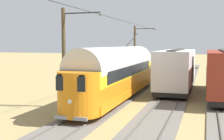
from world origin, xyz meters
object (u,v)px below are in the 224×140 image
at_px(catenary_pole_foreground, 135,50).
at_px(boxcar_adjacent, 177,68).
at_px(vintage_streetcar, 118,72).
at_px(catenary_pole_mid_near, 65,56).

bearing_deg(catenary_pole_foreground, boxcar_adjacent, 121.16).
distance_m(vintage_streetcar, catenary_pole_foreground, 17.61).
xyz_separation_m(boxcar_adjacent, catenary_pole_mid_near, (6.90, 10.20, 1.54)).
xyz_separation_m(vintage_streetcar, catenary_pole_mid_near, (2.69, 4.27, 1.44)).
distance_m(catenary_pole_foreground, catenary_pole_mid_near, 21.61).
xyz_separation_m(vintage_streetcar, catenary_pole_foreground, (2.69, -17.34, 1.44)).
height_order(vintage_streetcar, catenary_pole_foreground, catenary_pole_foreground).
bearing_deg(catenary_pole_foreground, catenary_pole_mid_near, 90.00).
height_order(boxcar_adjacent, catenary_pole_mid_near, catenary_pole_mid_near).
height_order(vintage_streetcar, boxcar_adjacent, vintage_streetcar).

